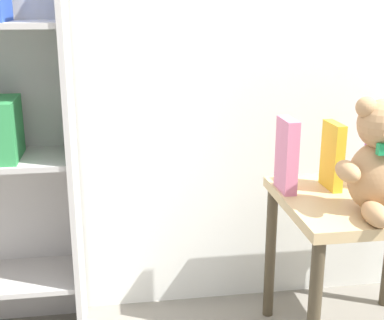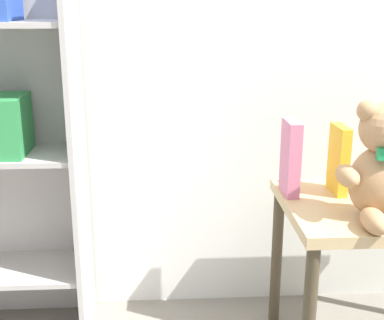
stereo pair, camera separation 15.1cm
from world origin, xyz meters
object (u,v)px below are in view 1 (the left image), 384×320
display_table (363,221)px  book_standing_pink (287,155)px  book_standing_yellow (332,156)px  book_standing_purple (376,157)px  teddy_bear (381,161)px

display_table → book_standing_pink: bearing=158.2°
book_standing_pink → book_standing_yellow: bearing=-0.0°
display_table → book_standing_yellow: book_standing_yellow is taller
display_table → book_standing_yellow: 0.24m
display_table → book_standing_purple: book_standing_purple is taller
book_standing_yellow → book_standing_purple: (0.16, 0.00, -0.01)m
teddy_bear → book_standing_pink: size_ratio=1.43×
book_standing_yellow → book_standing_purple: 0.16m
book_standing_purple → book_standing_yellow: bearing=-178.6°
book_standing_purple → display_table: bearing=-128.1°
book_standing_yellow → book_standing_purple: bearing=-0.3°
display_table → book_standing_purple: 0.23m
display_table → book_standing_yellow: (-0.08, 0.10, 0.20)m
book_standing_yellow → book_standing_purple: size_ratio=1.11×
book_standing_yellow → display_table: bearing=-52.4°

